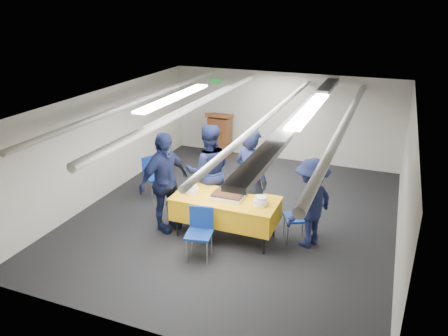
% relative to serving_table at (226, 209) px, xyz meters
% --- Properties ---
extents(ground, '(7.00, 7.00, 0.00)m').
position_rel_serving_table_xyz_m(ground, '(-0.10, 0.86, -0.56)').
color(ground, black).
rests_on(ground, ground).
extents(room_shell, '(6.00, 7.00, 2.30)m').
position_rel_serving_table_xyz_m(room_shell, '(-0.00, 1.27, 1.25)').
color(room_shell, beige).
rests_on(room_shell, ground).
extents(serving_table, '(1.87, 0.87, 0.77)m').
position_rel_serving_table_xyz_m(serving_table, '(0.00, 0.00, 0.00)').
color(serving_table, black).
rests_on(serving_table, ground).
extents(sheet_cake, '(0.57, 0.44, 0.10)m').
position_rel_serving_table_xyz_m(sheet_cake, '(0.05, 0.03, 0.26)').
color(sheet_cake, white).
rests_on(sheet_cake, serving_table).
extents(plate_stack_left, '(0.24, 0.24, 0.16)m').
position_rel_serving_table_xyz_m(plate_stack_left, '(-0.64, -0.05, 0.28)').
color(plate_stack_left, white).
rests_on(plate_stack_left, serving_table).
extents(plate_stack_right, '(0.24, 0.24, 0.16)m').
position_rel_serving_table_xyz_m(plate_stack_right, '(0.66, -0.05, 0.28)').
color(plate_stack_right, white).
rests_on(plate_stack_right, serving_table).
extents(podium, '(0.62, 0.53, 1.25)m').
position_rel_serving_table_xyz_m(podium, '(-1.70, 3.91, 0.05)').
color(podium, brown).
rests_on(podium, ground).
extents(chair_near, '(0.49, 0.49, 0.87)m').
position_rel_serving_table_xyz_m(chair_near, '(-0.16, -0.74, -0.03)').
color(chair_near, gray).
rests_on(chair_near, ground).
extents(chair_right, '(0.56, 0.56, 0.87)m').
position_rel_serving_table_xyz_m(chair_right, '(1.28, 0.38, -0.03)').
color(chair_right, gray).
rests_on(chair_right, ground).
extents(chair_left, '(0.58, 0.58, 0.87)m').
position_rel_serving_table_xyz_m(chair_left, '(-2.11, 1.08, -0.03)').
color(chair_left, gray).
rests_on(chair_left, ground).
extents(sailor_a, '(0.84, 0.72, 1.95)m').
position_rel_serving_table_xyz_m(sailor_a, '(0.30, 0.50, 0.41)').
color(sailor_a, black).
rests_on(sailor_a, ground).
extents(sailor_b, '(1.14, 1.07, 1.87)m').
position_rel_serving_table_xyz_m(sailor_b, '(-0.62, 0.67, 0.38)').
color(sailor_b, black).
rests_on(sailor_b, ground).
extents(sailor_c, '(0.81, 1.19, 1.88)m').
position_rel_serving_table_xyz_m(sailor_c, '(-1.14, -0.13, 0.38)').
color(sailor_c, black).
rests_on(sailor_c, ground).
extents(sailor_d, '(1.01, 1.19, 1.59)m').
position_rel_serving_table_xyz_m(sailor_d, '(1.44, 0.29, 0.24)').
color(sailor_d, black).
rests_on(sailor_d, ground).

